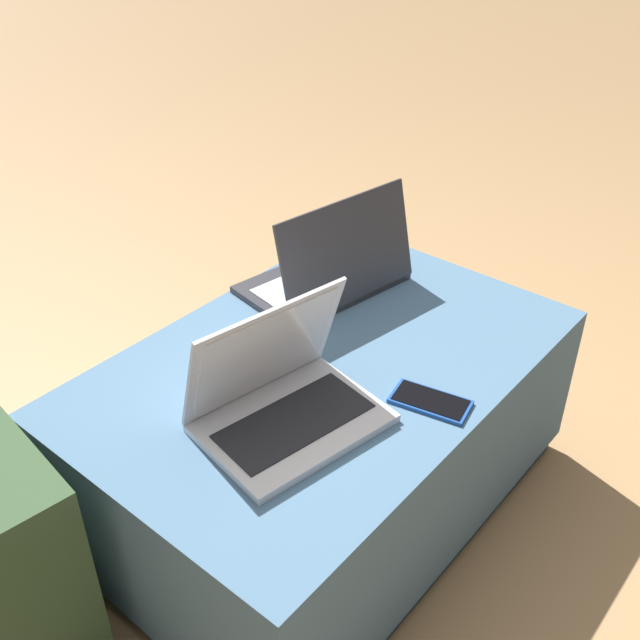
{
  "coord_description": "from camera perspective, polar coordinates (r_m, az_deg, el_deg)",
  "views": [
    {
      "loc": [
        -0.95,
        -0.78,
        1.33
      ],
      "look_at": [
        0.01,
        0.02,
        0.49
      ],
      "focal_mm": 42.0,
      "sensor_mm": 36.0,
      "label": 1
    }
  ],
  "objects": [
    {
      "name": "cell_phone",
      "position": [
        1.44,
        8.4,
        -6.16
      ],
      "size": [
        0.1,
        0.16,
        0.01
      ],
      "rotation": [
        0.0,
        0.0,
        0.21
      ],
      "color": "#1E4C9E",
      "rests_on": "ottoman"
    },
    {
      "name": "ground_plane",
      "position": [
        1.81,
        0.3,
        -13.43
      ],
      "size": [
        14.0,
        14.0,
        0.0
      ],
      "primitive_type": "plane",
      "color": "tan"
    },
    {
      "name": "ottoman",
      "position": [
        1.66,
        0.32,
        -8.61
      ],
      "size": [
        1.03,
        0.68,
        0.41
      ],
      "color": "#2A3D4E",
      "rests_on": "ground_plane"
    },
    {
      "name": "laptop_far",
      "position": [
        1.73,
        0.78,
        3.7
      ],
      "size": [
        0.4,
        0.29,
        0.24
      ],
      "rotation": [
        0.0,
        0.0,
        2.98
      ],
      "color": "#333338",
      "rests_on": "ottoman"
    },
    {
      "name": "backpack",
      "position": [
        1.49,
        -22.85,
        -17.44
      ],
      "size": [
        0.27,
        0.32,
        0.54
      ],
      "rotation": [
        0.0,
        0.0,
        -1.7
      ],
      "color": "#385133",
      "rests_on": "ground_plane"
    },
    {
      "name": "laptop_near",
      "position": [
        1.36,
        -2.84,
        -5.97
      ],
      "size": [
        0.36,
        0.29,
        0.24
      ],
      "rotation": [
        0.0,
        0.0,
        -0.18
      ],
      "color": "silver",
      "rests_on": "ottoman"
    }
  ]
}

